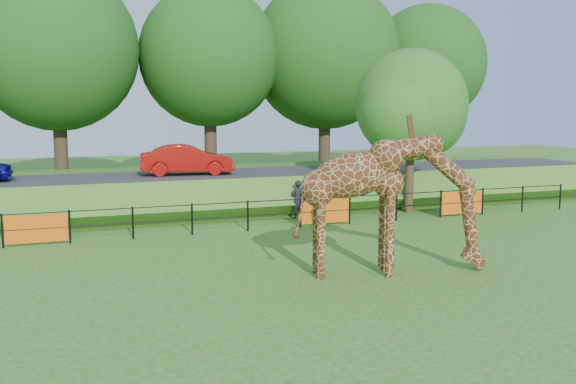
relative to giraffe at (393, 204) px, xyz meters
name	(u,v)px	position (x,y,z in m)	size (l,w,h in m)	color
ground	(343,292)	(-1.93, -1.12, -1.86)	(90.00, 90.00, 0.00)	#286619
giraffe	(393,204)	(0.00, 0.00, 0.00)	(5.21, 0.96, 3.72)	#522610
perimeter_fence	(248,216)	(-1.93, 6.88, -1.31)	(28.07, 0.10, 1.10)	black
embankment	(202,188)	(-1.93, 14.38, -1.21)	(40.00, 9.00, 1.30)	#286619
road	(209,176)	(-1.93, 12.88, -0.50)	(40.00, 5.00, 0.12)	#2A2B2D
car_red	(187,160)	(-2.83, 13.15, 0.22)	(1.40, 4.03, 1.33)	red
visitor	(297,199)	(0.67, 8.74, -1.10)	(0.55, 0.36, 1.52)	black
tree_east	(413,109)	(5.66, 8.51, 2.42)	(5.40, 4.71, 6.76)	#362818
bg_tree_line	(207,55)	(-0.04, 20.88, 5.33)	(37.30, 8.80, 11.82)	#362818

